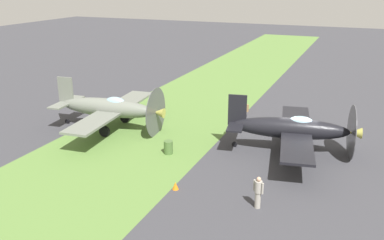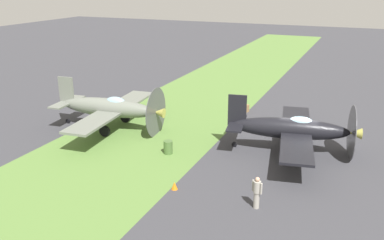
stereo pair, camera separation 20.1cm
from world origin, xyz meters
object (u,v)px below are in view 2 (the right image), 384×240
at_px(airplane_lead, 292,129).
at_px(supply_crate, 242,108).
at_px(runway_marker_cone, 174,186).
at_px(airplane_wingman, 110,108).
at_px(ground_crew_chief, 257,192).
at_px(fuel_drum, 168,147).

distance_m(airplane_lead, supply_crate, 9.27).
relative_size(airplane_lead, runway_marker_cone, 25.18).
relative_size(airplane_wingman, ground_crew_chief, 6.53).
relative_size(ground_crew_chief, fuel_drum, 1.92).
bearing_deg(airplane_lead, ground_crew_chief, -11.87).
height_order(fuel_drum, runway_marker_cone, fuel_drum).
bearing_deg(fuel_drum, airplane_wingman, -113.32).
bearing_deg(runway_marker_cone, airplane_lead, 148.08).
bearing_deg(ground_crew_chief, airplane_lead, 112.33).
height_order(airplane_wingman, runway_marker_cone, airplane_wingman).
bearing_deg(runway_marker_cone, airplane_wingman, -128.71).
bearing_deg(runway_marker_cone, supply_crate, -177.58).
bearing_deg(airplane_wingman, airplane_lead, 88.41).
distance_m(ground_crew_chief, fuel_drum, 8.54).
bearing_deg(supply_crate, runway_marker_cone, 2.42).
xyz_separation_m(supply_crate, runway_marker_cone, (15.20, 0.64, -0.10)).
xyz_separation_m(airplane_lead, ground_crew_chief, (8.07, -0.24, -0.73)).
height_order(airplane_lead, airplane_wingman, airplane_wingman).
bearing_deg(ground_crew_chief, runway_marker_cone, -157.93).
bearing_deg(runway_marker_cone, ground_crew_chief, 88.04).
relative_size(ground_crew_chief, runway_marker_cone, 3.93).
relative_size(fuel_drum, runway_marker_cone, 2.05).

